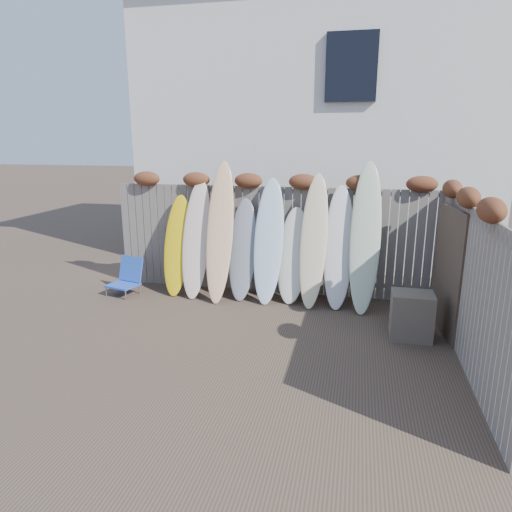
% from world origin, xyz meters
% --- Properties ---
extents(ground, '(80.00, 80.00, 0.00)m').
position_xyz_m(ground, '(0.00, 0.00, 0.00)').
color(ground, '#493A2D').
extents(back_fence, '(6.05, 0.28, 2.24)m').
position_xyz_m(back_fence, '(0.06, 2.39, 1.18)').
color(back_fence, slate).
rests_on(back_fence, ground).
extents(right_fence, '(0.28, 4.40, 2.24)m').
position_xyz_m(right_fence, '(2.99, 0.25, 1.14)').
color(right_fence, slate).
rests_on(right_fence, ground).
extents(house, '(8.50, 5.50, 6.33)m').
position_xyz_m(house, '(0.50, 6.50, 3.20)').
color(house, silver).
rests_on(house, ground).
extents(beach_chair, '(0.63, 0.66, 0.68)m').
position_xyz_m(beach_chair, '(-2.61, 1.71, 0.32)').
color(beach_chair, blue).
rests_on(beach_chair, ground).
extents(wooden_crate, '(0.59, 0.50, 0.69)m').
position_xyz_m(wooden_crate, '(2.42, 0.79, 0.34)').
color(wooden_crate, '#4E3E3A').
rests_on(wooden_crate, ground).
extents(lattice_panel, '(0.19, 1.26, 1.89)m').
position_xyz_m(lattice_panel, '(2.91, 1.13, 0.94)').
color(lattice_panel, brown).
rests_on(lattice_panel, ground).
extents(surfboard_0, '(0.51, 0.66, 1.83)m').
position_xyz_m(surfboard_0, '(-1.68, 1.98, 0.92)').
color(surfboard_0, '#E3BB0B').
rests_on(surfboard_0, ground).
extents(surfboard_1, '(0.54, 0.76, 2.12)m').
position_xyz_m(surfboard_1, '(-1.29, 1.95, 1.06)').
color(surfboard_1, beige).
rests_on(surfboard_1, ground).
extents(surfboard_2, '(0.51, 0.87, 2.47)m').
position_xyz_m(surfboard_2, '(-0.81, 1.87, 1.23)').
color(surfboard_2, '#F5DA91').
rests_on(surfboard_2, ground).
extents(surfboard_3, '(0.51, 0.65, 1.80)m').
position_xyz_m(surfboard_3, '(-0.42, 1.99, 0.90)').
color(surfboard_3, gray).
rests_on(surfboard_3, ground).
extents(surfboard_4, '(0.53, 0.77, 2.18)m').
position_xyz_m(surfboard_4, '(0.06, 1.96, 1.09)').
color(surfboard_4, silver).
rests_on(surfboard_4, ground).
extents(surfboard_5, '(0.60, 0.65, 1.67)m').
position_xyz_m(surfboard_5, '(0.49, 2.00, 0.84)').
color(surfboard_5, silver).
rests_on(surfboard_5, ground).
extents(surfboard_6, '(0.51, 0.82, 2.27)m').
position_xyz_m(surfboard_6, '(0.86, 1.94, 1.14)').
color(surfboard_6, beige).
rests_on(surfboard_6, ground).
extents(surfboard_7, '(0.51, 0.74, 2.07)m').
position_xyz_m(surfboard_7, '(1.28, 1.97, 1.04)').
color(surfboard_7, silver).
rests_on(surfboard_7, ground).
extents(surfboard_8, '(0.53, 0.88, 2.49)m').
position_xyz_m(surfboard_8, '(1.72, 1.90, 1.24)').
color(surfboard_8, beige).
rests_on(surfboard_8, ground).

